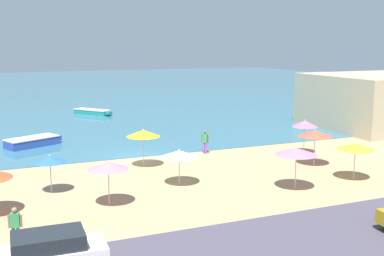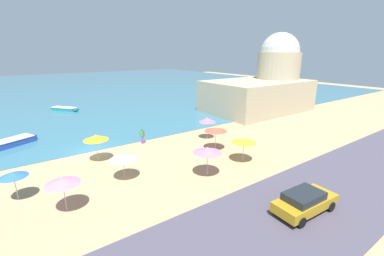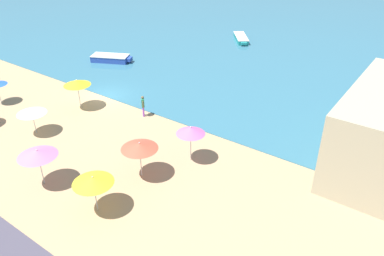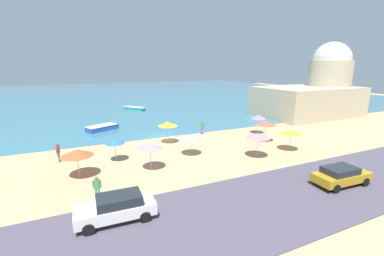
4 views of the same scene
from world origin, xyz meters
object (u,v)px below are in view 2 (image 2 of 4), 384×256
object	(u,v)px
beach_umbrella_3	(96,138)
beach_umbrella_4	(62,181)
parked_car_1	(305,201)
skiff_nearshore	(13,142)
bather_1	(142,135)
beach_umbrella_2	(123,157)
beach_umbrella_9	(207,150)
skiff_offshore	(65,109)
beach_umbrella_8	(13,174)
beach_umbrella_0	(207,120)
beach_umbrella_6	(244,141)
beach_umbrella_1	(216,129)
harbor_fortress	(267,84)

from	to	relation	value
beach_umbrella_3	beach_umbrella_4	size ratio (longest dim) A/B	1.10
parked_car_1	skiff_nearshore	world-z (taller)	parked_car_1
skiff_nearshore	bather_1	bearing A→B (deg)	-33.00
skiff_nearshore	beach_umbrella_2	bearing A→B (deg)	-64.12
beach_umbrella_2	beach_umbrella_9	bearing A→B (deg)	-30.63
beach_umbrella_2	skiff_offshore	bearing A→B (deg)	88.23
beach_umbrella_8	bather_1	size ratio (longest dim) A/B	1.22
skiff_nearshore	beach_umbrella_4	bearing A→B (deg)	-81.85
beach_umbrella_0	skiff_offshore	distance (m)	27.93
beach_umbrella_3	parked_car_1	size ratio (longest dim) A/B	0.58
beach_umbrella_6	skiff_offshore	size ratio (longest dim) A/B	0.51
beach_umbrella_3	beach_umbrella_2	bearing A→B (deg)	-81.92
beach_umbrella_0	beach_umbrella_6	world-z (taller)	beach_umbrella_0
beach_umbrella_6	beach_umbrella_8	bearing A→B (deg)	165.46
beach_umbrella_0	beach_umbrella_8	bearing A→B (deg)	-172.31
beach_umbrella_0	beach_umbrella_9	world-z (taller)	beach_umbrella_0
beach_umbrella_9	parked_car_1	distance (m)	7.76
beach_umbrella_3	beach_umbrella_4	distance (m)	7.80
beach_umbrella_0	beach_umbrella_4	bearing A→B (deg)	-160.03
bather_1	beach_umbrella_9	bearing A→B (deg)	-84.40
beach_umbrella_1	beach_umbrella_3	world-z (taller)	beach_umbrella_3
bather_1	skiff_offshore	size ratio (longest dim) A/B	0.39
beach_umbrella_1	beach_umbrella_8	bearing A→B (deg)	177.66
beach_umbrella_1	skiff_nearshore	bearing A→B (deg)	141.16
beach_umbrella_3	beach_umbrella_4	xyz separation A→B (m)	(-3.91, -6.75, -0.19)
beach_umbrella_6	bather_1	xyz separation A→B (m)	(-5.40, 9.81, -1.05)
bather_1	parked_car_1	xyz separation A→B (m)	(2.73, -17.52, -0.17)
beach_umbrella_1	skiff_nearshore	size ratio (longest dim) A/B	0.54
beach_umbrella_0	harbor_fortress	distance (m)	20.00
beach_umbrella_6	skiff_offshore	xyz separation A→B (m)	(-9.16, 32.73, -1.70)
beach_umbrella_3	beach_umbrella_9	bearing A→B (deg)	-52.00
beach_umbrella_0	bather_1	world-z (taller)	beach_umbrella_0
parked_car_1	skiff_nearshore	bearing A→B (deg)	119.77
beach_umbrella_9	skiff_nearshore	size ratio (longest dim) A/B	0.54
beach_umbrella_1	beach_umbrella_2	xyz separation A→B (m)	(-9.97, -0.66, -0.34)
beach_umbrella_0	beach_umbrella_8	distance (m)	18.65
skiff_offshore	skiff_nearshore	bearing A→B (deg)	-116.98
beach_umbrella_2	beach_umbrella_4	distance (m)	5.01
bather_1	skiff_nearshore	xyz separation A→B (m)	(-11.60, 7.53, -0.58)
skiff_offshore	beach_umbrella_6	bearing A→B (deg)	-74.36
beach_umbrella_3	beach_umbrella_8	world-z (taller)	beach_umbrella_3
beach_umbrella_1	harbor_fortress	xyz separation A→B (m)	(20.13, 10.13, 2.15)
beach_umbrella_6	beach_umbrella_9	world-z (taller)	beach_umbrella_9
beach_umbrella_6	beach_umbrella_0	bearing A→B (deg)	78.83
parked_car_1	harbor_fortress	world-z (taller)	harbor_fortress
beach_umbrella_4	harbor_fortress	bearing A→B (deg)	20.21
beach_umbrella_6	beach_umbrella_4	bearing A→B (deg)	175.70
beach_umbrella_3	bather_1	world-z (taller)	beach_umbrella_3
beach_umbrella_6	bather_1	bearing A→B (deg)	118.83
beach_umbrella_6	skiff_offshore	world-z (taller)	beach_umbrella_6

